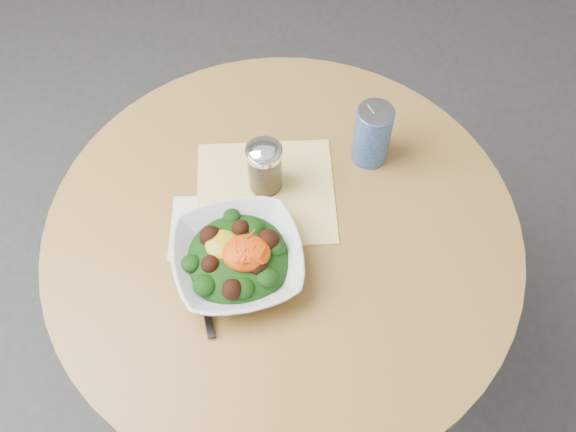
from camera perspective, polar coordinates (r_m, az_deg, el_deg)
The scene contains 8 objects.
ground at distance 1.89m, azimuth -0.32°, elevation -12.79°, with size 6.00×6.00×0.00m, color #303033.
table at distance 1.38m, azimuth -0.43°, elevation -5.41°, with size 0.90×0.90×0.75m.
cloth_napkin at distance 1.25m, azimuth -2.00°, elevation 2.14°, with size 0.27×0.24×0.00m, color #F6B30C.
paper_napkins at distance 1.21m, azimuth -6.63°, elevation -1.56°, with size 0.18×0.18×0.00m.
salad_bowl at distance 1.14m, azimuth -4.46°, elevation -3.77°, with size 0.27×0.27×0.09m.
fork at distance 1.16m, azimuth -7.60°, elevation -6.07°, with size 0.05×0.19×0.00m.
spice_shaker at distance 1.21m, azimuth -2.09°, elevation 4.41°, with size 0.07×0.07×0.12m.
beverage_can at distance 1.26m, azimuth 7.50°, elevation 7.20°, with size 0.07×0.07×0.14m.
Camera 1 is at (-0.01, -0.61, 1.79)m, focal length 40.00 mm.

